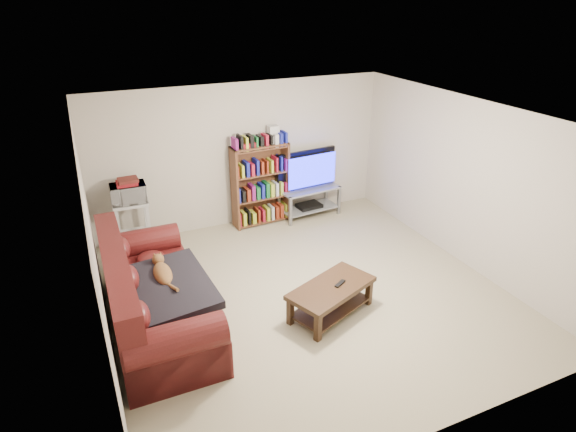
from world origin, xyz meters
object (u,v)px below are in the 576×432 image
sofa (150,301)px  tv_stand (309,197)px  bookshelf (261,184)px  coffee_table (331,294)px

sofa → tv_stand: (3.14, 2.08, 0.00)m
tv_stand → bookshelf: bookshelf is taller
coffee_table → tv_stand: size_ratio=1.13×
tv_stand → bookshelf: (-0.89, 0.08, 0.37)m
sofa → bookshelf: (2.25, 2.16, 0.37)m
sofa → coffee_table: (2.09, -0.66, -0.07)m
coffee_table → tv_stand: tv_stand is taller
bookshelf → coffee_table: bearing=-96.3°
bookshelf → tv_stand: bearing=-8.1°
bookshelf → sofa: bearing=-139.2°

